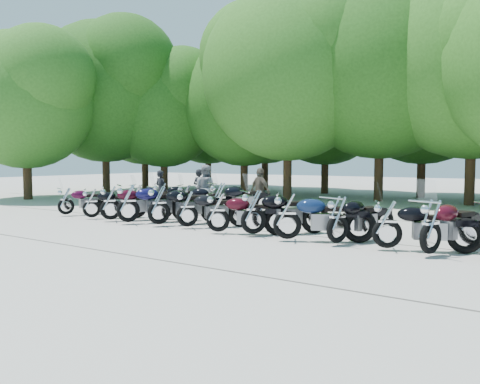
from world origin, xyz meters
The scene contains 33 objects.
ground centered at (0.00, 0.00, 0.00)m, with size 90.00×90.00×0.00m, color #AAA399.
tree_0 centered at (-15.42, 12.98, 5.45)m, with size 7.50×7.50×9.21m.
tree_1 centered at (-12.04, 11.24, 5.06)m, with size 6.97×6.97×8.55m.
tree_2 centered at (-7.25, 12.84, 5.31)m, with size 7.31×7.31×8.97m.
tree_3 centered at (-3.57, 11.24, 6.32)m, with size 8.70×8.70×10.67m.
tree_4 centered at (0.54, 13.09, 6.64)m, with size 9.13×9.13×11.20m.
tree_5 centered at (4.61, 13.20, 6.57)m, with size 9.04×9.04×11.10m.
tree_9 centered at (-13.53, 17.59, 5.52)m, with size 7.59×7.59×9.32m.
tree_10 centered at (-8.29, 16.97, 5.66)m, with size 7.78×7.78×9.55m.
tree_11 centered at (-3.76, 16.43, 5.49)m, with size 7.56×7.56×9.28m.
tree_12 centered at (1.80, 16.47, 5.72)m, with size 7.88×7.88×9.67m.
tree_16 centered at (-14.83, 4.00, 5.06)m, with size 6.97×6.97×8.55m.
tree_17 centered at (-14.68, 9.00, 6.04)m, with size 8.31×8.31×10.20m.
motorcycle_0 centered at (-7.03, 0.62, 0.59)m, with size 0.63×2.07×1.17m, color #370721, non-canonical shape.
motorcycle_1 centered at (-5.53, 0.56, 0.60)m, with size 0.64×2.11×1.19m, color black, non-canonical shape.
motorcycle_2 centered at (-4.49, 0.49, 0.67)m, with size 0.72×2.37×1.34m, color black, non-canonical shape.
motorcycle_3 centered at (-3.50, 0.36, 0.72)m, with size 0.78×2.56×1.45m, color #0E0C37, non-canonical shape.
motorcycle_4 centered at (-2.36, 0.54, 0.71)m, with size 0.76×2.50×1.41m, color black, non-canonical shape.
motorcycle_5 centered at (-1.33, 0.67, 0.64)m, with size 0.69×2.26×1.28m, color black, non-canonical shape.
motorcycle_6 centered at (0.02, 0.37, 0.64)m, with size 0.69×2.28×1.29m, color black, non-canonical shape.
motorcycle_7 centered at (1.06, 0.57, 0.71)m, with size 0.76×2.50×1.41m, color black, non-canonical shape.
motorcycle_8 centered at (2.18, 0.36, 0.70)m, with size 0.75×2.46×1.39m, color #0E1D3F, non-canonical shape.
motorcycle_9 centered at (3.43, 0.55, 0.67)m, with size 0.72×2.38×1.35m, color black, non-canonical shape.
motorcycle_10 centered at (4.61, 0.55, 0.65)m, with size 0.70×2.30×1.30m, color black, non-canonical shape.
motorcycle_11 centered at (5.57, 0.39, 0.69)m, with size 0.75×2.45×1.39m, color #390711, non-canonical shape.
motorcycle_13 centered at (-6.17, 3.33, 0.60)m, with size 0.65×2.12×1.20m, color black, non-canonical shape.
motorcycle_14 centered at (-4.78, 3.23, 0.65)m, with size 0.70×2.31×1.31m, color black, non-canonical shape.
motorcycle_15 centered at (-3.56, 3.23, 0.64)m, with size 0.69×2.27×1.28m, color black, non-canonical shape.
motorcycle_16 centered at (-1.92, 3.06, 0.72)m, with size 0.77×2.54×1.43m, color black, non-canonical shape.
rider_0 centered at (-5.80, 4.30, 0.81)m, with size 0.59×0.39×1.61m, color black.
rider_1 centered at (-3.49, 4.30, 0.93)m, with size 0.90×0.70×1.86m, color #969598.
rider_2 centered at (-1.33, 4.86, 0.88)m, with size 1.03×0.43×1.76m, color brown.
rider_3 centered at (-4.23, 4.90, 0.84)m, with size 0.61×0.40×1.67m, color black.
Camera 1 is at (7.63, -9.97, 2.06)m, focal length 35.00 mm.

